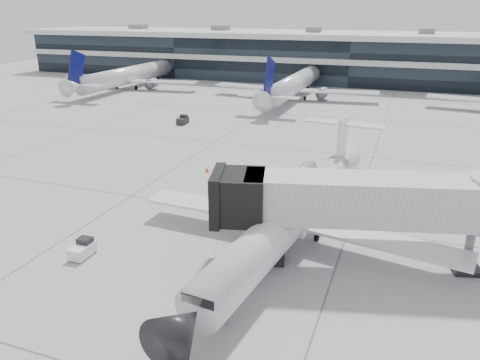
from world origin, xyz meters
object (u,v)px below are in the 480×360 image
at_px(baggage_tug, 83,249).
at_px(ramp_worker, 184,307).
at_px(jet_bridge, 386,201).
at_px(regional_jet, 293,213).

bearing_deg(baggage_tug, ramp_worker, -23.98).
distance_m(ramp_worker, baggage_tug, 10.95).
bearing_deg(jet_bridge, regional_jet, 153.65).
bearing_deg(ramp_worker, regional_jet, -104.46).
xyz_separation_m(regional_jet, ramp_worker, (-3.28, -11.26, -1.39)).
xyz_separation_m(jet_bridge, baggage_tug, (-19.72, -5.72, -4.24)).
xyz_separation_m(jet_bridge, ramp_worker, (-9.63, -9.96, -3.77)).
xyz_separation_m(regional_jet, baggage_tug, (-13.36, -7.02, -1.86)).
distance_m(jet_bridge, ramp_worker, 14.36).
relative_size(ramp_worker, baggage_tug, 1.04).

